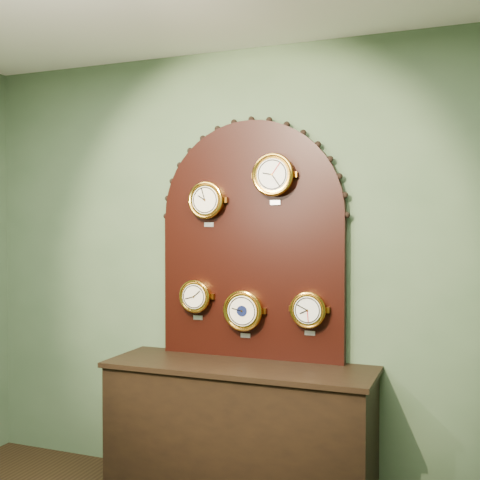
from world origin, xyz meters
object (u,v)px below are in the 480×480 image
at_px(hygrometer, 196,296).
at_px(display_board, 251,232).
at_px(shop_counter, 239,435).
at_px(tide_clock, 309,310).
at_px(roman_clock, 207,200).
at_px(barometer, 244,310).
at_px(arabic_clock, 274,175).

bearing_deg(hygrometer, display_board, 10.50).
distance_m(shop_counter, tide_clock, 0.87).
bearing_deg(tide_clock, display_board, 170.36).
height_order(roman_clock, tide_clock, roman_clock).
height_order(roman_clock, barometer, roman_clock).
xyz_separation_m(shop_counter, tide_clock, (0.39, 0.15, 0.76)).
bearing_deg(tide_clock, arabic_clock, -179.73).
bearing_deg(shop_counter, roman_clock, 151.15).
relative_size(arabic_clock, tide_clock, 1.15).
bearing_deg(arabic_clock, roman_clock, 179.92).
height_order(shop_counter, barometer, barometer).
bearing_deg(shop_counter, barometer, 99.83).
height_order(arabic_clock, hygrometer, arabic_clock).
xyz_separation_m(shop_counter, barometer, (-0.03, 0.15, 0.73)).
xyz_separation_m(hygrometer, barometer, (0.33, -0.00, -0.08)).
xyz_separation_m(arabic_clock, hygrometer, (-0.53, 0.00, -0.77)).
bearing_deg(hygrometer, shop_counter, -23.27).
xyz_separation_m(roman_clock, arabic_clock, (0.45, -0.00, 0.15)).
bearing_deg(roman_clock, hygrometer, 179.55).
distance_m(roman_clock, barometer, 0.74).
distance_m(display_board, arabic_clock, 0.40).
xyz_separation_m(display_board, barometer, (-0.03, -0.07, -0.49)).
height_order(shop_counter, arabic_clock, arabic_clock).
xyz_separation_m(shop_counter, arabic_clock, (0.17, 0.15, 1.58)).
height_order(display_board, hygrometer, display_board).
relative_size(hygrometer, barometer, 0.87).
bearing_deg(barometer, arabic_clock, -0.02).
relative_size(shop_counter, display_board, 1.05).
height_order(arabic_clock, barometer, arabic_clock).
bearing_deg(hygrometer, arabic_clock, -0.13).
relative_size(display_board, hygrometer, 5.76).
relative_size(shop_counter, roman_clock, 5.53).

